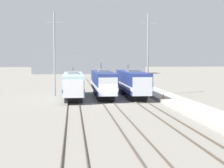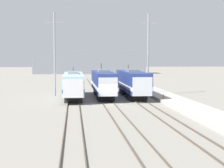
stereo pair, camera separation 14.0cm
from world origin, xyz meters
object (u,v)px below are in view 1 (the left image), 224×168
(locomotive_center, at_px, (103,83))
(locomotive_far_right, at_px, (132,83))
(locomotive_far_left, at_px, (73,85))
(catenary_tower_right, at_px, (148,52))
(catenary_tower_left, at_px, (54,52))
(traffic_cone, at_px, (163,96))

(locomotive_center, xyz_separation_m, locomotive_far_right, (4.47, 0.57, 0.01))
(locomotive_far_right, bearing_deg, locomotive_far_left, -168.15)
(locomotive_far_right, relative_size, catenary_tower_right, 1.38)
(catenary_tower_left, bearing_deg, locomotive_far_left, -55.89)
(locomotive_far_left, height_order, locomotive_center, locomotive_center)
(locomotive_far_left, xyz_separation_m, catenary_tower_left, (-2.84, 4.19, 4.77))
(catenary_tower_right, height_order, traffic_cone, catenary_tower_right)
(locomotive_center, relative_size, catenary_tower_right, 1.30)
(locomotive_center, height_order, catenary_tower_right, catenary_tower_right)
(locomotive_center, bearing_deg, catenary_tower_left, 158.55)
(catenary_tower_right, bearing_deg, traffic_cone, -87.50)
(locomotive_far_left, distance_m, traffic_cone, 13.13)
(locomotive_far_left, distance_m, locomotive_far_right, 9.14)
(locomotive_far_left, xyz_separation_m, locomotive_far_right, (8.95, 1.88, 0.11))
(locomotive_far_left, bearing_deg, catenary_tower_right, 19.49)
(locomotive_far_right, relative_size, traffic_cone, 26.39)
(locomotive_far_right, height_order, traffic_cone, locomotive_far_right)
(locomotive_far_right, distance_m, traffic_cone, 7.43)
(locomotive_far_left, height_order, locomotive_far_right, locomotive_far_right)
(locomotive_center, bearing_deg, traffic_cone, -37.61)
(locomotive_center, height_order, locomotive_far_right, locomotive_center)
(locomotive_far_left, distance_m, catenary_tower_right, 13.42)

